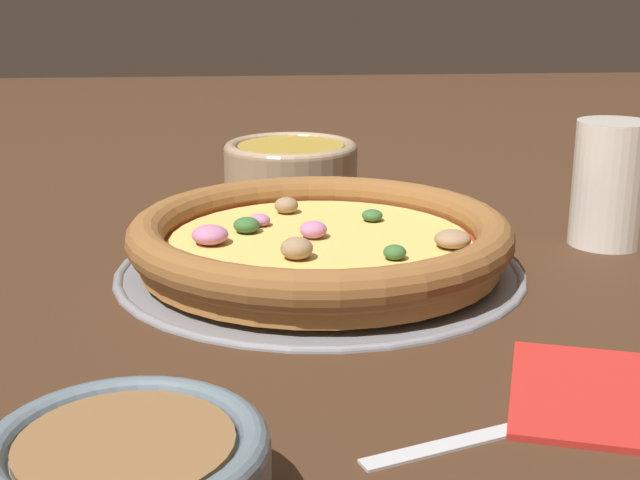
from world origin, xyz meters
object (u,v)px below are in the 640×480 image
Objects in this scene: fork at (532,423)px; pizza at (320,239)px; bowl_far at (127,474)px; pizza_tray at (320,268)px; bowl_near at (291,165)px; drinking_cup at (610,184)px; napkin at (621,394)px.

pizza is at bearing 89.26° from fork.
bowl_far is at bearing 71.67° from pizza.
bowl_far is (0.12, 0.35, -0.00)m from pizza.
bowl_near is (0.01, -0.28, 0.03)m from pizza_tray.
drinking_cup is at bearing -133.48° from bowl_far.
pizza_tray is 2.28× the size of bowl_near.
pizza_tray is 3.00× the size of drinking_cup.
bowl_far is at bearing 71.66° from pizza_tray.
pizza_tray is at bearing 89.24° from fork.
pizza is 2.80× the size of drinking_cup.
bowl_near reaches higher than pizza.
bowl_near is at bearing -99.57° from bowl_far.
fork is (-0.10, 0.28, -0.03)m from pizza.
pizza_tray is 0.37m from bowl_far.
bowl_near is 0.56m from napkin.
pizza is 2.12× the size of bowl_near.
napkin is 0.90× the size of fork.
drinking_cup is 0.33m from napkin.
fork is (-0.21, -0.07, -0.02)m from bowl_far.
drinking_cup reaches higher than pizza_tray.
napkin is (-0.16, 0.25, -0.02)m from pizza.
pizza is at bearing 32.80° from pizza_tray.
bowl_near is at bearing -88.00° from pizza.
pizza_tray is 2.64× the size of bowl_far.
drinking_cup is at bearing 42.67° from fork.
pizza is (0.00, 0.00, 0.03)m from pizza_tray.
drinking_cup is (-0.39, -0.41, 0.03)m from bowl_far.
bowl_far reaches higher than fork.
napkin is at bearing 3.54° from fork.
bowl_near is 0.83× the size of fork.
bowl_far is at bearing 179.46° from fork.
pizza is at bearing -57.83° from napkin.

